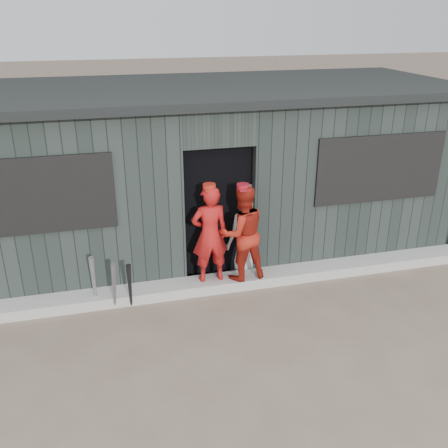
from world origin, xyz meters
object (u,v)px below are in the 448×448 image
object	(u,v)px
player_red_left	(210,234)
dugout	(198,168)
bat_left	(94,281)
bat_mid	(114,286)
bat_right	(130,286)
player_red_right	(242,233)
player_grey_back	(247,229)

from	to	relation	value
player_red_left	dugout	world-z (taller)	dugout
bat_left	dugout	world-z (taller)	dugout
bat_mid	bat_right	distance (m)	0.20
dugout	player_red_left	bearing A→B (deg)	-96.53
bat_mid	dugout	distance (m)	2.62
bat_left	dugout	xyz separation A→B (m)	(1.78, 1.76, 0.90)
player_red_right	bat_mid	bearing A→B (deg)	0.08
bat_mid	player_red_left	distance (m)	1.45
bat_right	player_grey_back	bearing A→B (deg)	19.68
bat_mid	bat_right	xyz separation A→B (m)	(0.20, -0.01, -0.02)
player_red_left	player_red_right	xyz separation A→B (m)	(0.45, -0.04, -0.01)
bat_right	player_red_left	bearing A→B (deg)	12.93
bat_left	bat_right	world-z (taller)	bat_left
player_grey_back	bat_mid	bearing A→B (deg)	-11.31
player_red_right	dugout	size ratio (longest dim) A/B	0.17
bat_left	player_grey_back	distance (m)	2.31
bat_left	player_grey_back	size ratio (longest dim) A/B	0.56
bat_right	bat_mid	bearing A→B (deg)	178.36
player_red_right	dugout	bearing A→B (deg)	-88.03
player_grey_back	player_red_right	bearing A→B (deg)	36.37
bat_mid	player_red_right	xyz separation A→B (m)	(1.79, 0.21, 0.47)
bat_left	player_red_left	distance (m)	1.66
bat_left	bat_mid	world-z (taller)	bat_left
bat_left	dugout	bearing A→B (deg)	44.56
bat_right	dugout	distance (m)	2.52
bat_right	player_red_left	world-z (taller)	player_red_left
bat_right	player_grey_back	world-z (taller)	player_grey_back
bat_left	player_grey_back	bearing A→B (deg)	11.85
player_grey_back	dugout	size ratio (longest dim) A/B	0.17
bat_right	player_red_left	xyz separation A→B (m)	(1.14, 0.26, 0.50)
bat_mid	player_grey_back	bearing A→B (deg)	17.67
player_red_left	player_red_right	distance (m)	0.45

